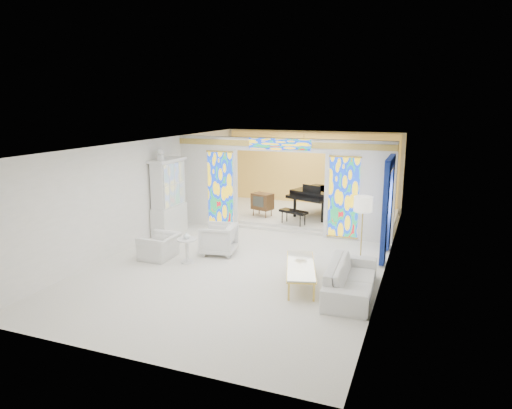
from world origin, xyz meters
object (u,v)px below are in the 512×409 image
at_px(armchair_right, 219,239).
at_px(tv_console, 262,201).
at_px(grand_piano, 326,194).
at_px(sofa, 351,279).
at_px(coffee_table, 301,266).
at_px(armchair_left, 160,246).
at_px(china_cabinet, 169,197).

xyz_separation_m(armchair_right, tv_console, (-0.11, 3.78, 0.28)).
bearing_deg(grand_piano, sofa, -51.79).
relative_size(grand_piano, tv_console, 3.76).
distance_m(coffee_table, grand_piano, 5.94).
bearing_deg(coffee_table, grand_piano, 97.02).
bearing_deg(armchair_left, china_cabinet, -155.90).
bearing_deg(armchair_left, sofa, 82.82).
xyz_separation_m(sofa, tv_console, (-3.95, 5.22, 0.35)).
xyz_separation_m(sofa, grand_piano, (-1.90, 6.05, 0.61)).
relative_size(china_cabinet, armchair_left, 2.75).
relative_size(china_cabinet, armchair_right, 2.98).
distance_m(china_cabinet, tv_console, 3.37).
distance_m(sofa, coffee_table, 1.19).
relative_size(armchair_left, armchair_right, 1.08).
distance_m(armchair_left, grand_piano, 6.42).
height_order(sofa, tv_console, tv_console).
bearing_deg(armchair_left, grand_piano, 148.35).
xyz_separation_m(armchair_left, grand_piano, (3.25, 5.50, 0.64)).
distance_m(china_cabinet, sofa, 6.79).
height_order(armchair_left, tv_console, tv_console).
distance_m(armchair_right, coffee_table, 2.95).
height_order(armchair_right, tv_console, tv_console).
height_order(china_cabinet, armchair_left, china_cabinet).
distance_m(sofa, grand_piano, 6.37).
height_order(china_cabinet, grand_piano, china_cabinet).
xyz_separation_m(china_cabinet, armchair_right, (2.32, -1.27, -0.75)).
relative_size(sofa, grand_piano, 0.80).
bearing_deg(china_cabinet, grand_piano, 38.04).
bearing_deg(armchair_left, coffee_table, 83.60).
bearing_deg(sofa, coffee_table, 78.53).
xyz_separation_m(china_cabinet, grand_piano, (4.27, 3.34, -0.21)).
relative_size(armchair_left, coffee_table, 0.46).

